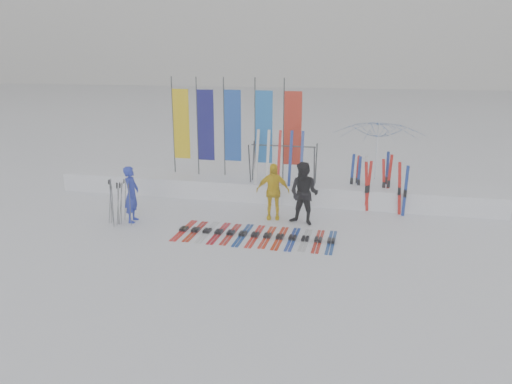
% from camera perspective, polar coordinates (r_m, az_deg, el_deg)
% --- Properties ---
extents(ground, '(120.00, 120.00, 0.00)m').
position_cam_1_polar(ground, '(11.98, -2.68, -6.55)').
color(ground, white).
rests_on(ground, ground).
extents(snow_bank, '(14.00, 1.60, 0.60)m').
position_cam_1_polar(snow_bank, '(16.13, 1.71, 0.41)').
color(snow_bank, white).
rests_on(snow_bank, ground).
extents(person_blue, '(0.44, 0.61, 1.56)m').
position_cam_1_polar(person_blue, '(14.10, -14.03, -0.25)').
color(person_blue, '#1E2FB3').
rests_on(person_blue, ground).
extents(person_black, '(0.98, 0.85, 1.72)m').
position_cam_1_polar(person_black, '(13.51, 5.51, -0.19)').
color(person_black, black).
rests_on(person_black, ground).
extents(person_yellow, '(0.99, 0.54, 1.59)m').
position_cam_1_polar(person_yellow, '(13.92, 1.93, 0.08)').
color(person_yellow, yellow).
rests_on(person_yellow, ground).
extents(tent_canopy, '(3.67, 3.70, 2.55)m').
position_cam_1_polar(tent_canopy, '(16.36, 13.69, 3.69)').
color(tent_canopy, white).
rests_on(tent_canopy, ground).
extents(ski_row, '(4.03, 1.69, 0.07)m').
position_cam_1_polar(ski_row, '(12.77, -0.10, -4.94)').
color(ski_row, red).
rests_on(ski_row, ground).
extents(pole_cluster, '(0.79, 0.75, 1.26)m').
position_cam_1_polar(pole_cluster, '(14.02, -15.57, -1.21)').
color(pole_cluster, '#595B60').
rests_on(pole_cluster, ground).
extents(feather_flags, '(4.35, 0.21, 3.20)m').
position_cam_1_polar(feather_flags, '(16.24, -2.59, 7.51)').
color(feather_flags, '#383A3F').
rests_on(feather_flags, ground).
extents(ski_rack, '(2.04, 0.80, 1.23)m').
position_cam_1_polar(ski_rack, '(15.42, 3.10, 3.83)').
color(ski_rack, '#383A3F').
rests_on(ski_rack, ground).
extents(upright_skis, '(1.64, 1.22, 1.64)m').
position_cam_1_polar(upright_skis, '(15.38, 13.50, 1.03)').
color(upright_skis, red).
rests_on(upright_skis, ground).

